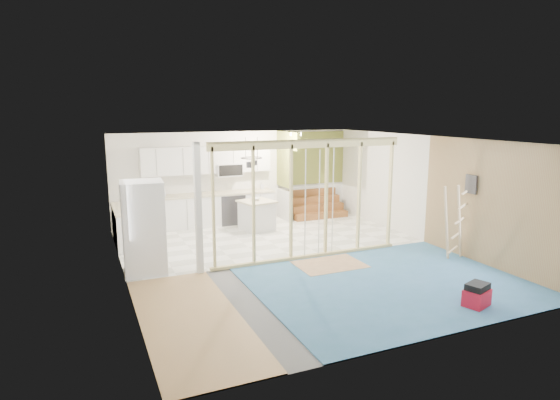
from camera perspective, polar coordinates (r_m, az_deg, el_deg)
name	(u,v)px	position (r m, az deg, el deg)	size (l,w,h in m)	color
room	(296,201)	(9.87, 1.99, -0.14)	(7.01, 8.01, 2.61)	slate
floor_overlays	(298,258)	(10.28, 2.16, -7.12)	(7.00, 8.00, 0.03)	white
stud_frame	(287,189)	(9.73, 0.85, 1.36)	(4.66, 0.14, 2.60)	#E4D58C
base_cabinets	(187,214)	(12.67, -11.24, -1.72)	(4.45, 2.24, 0.93)	white
upper_cabinets	(210,161)	(13.07, -8.59, 4.76)	(3.60, 0.41, 0.85)	white
green_partition	(305,186)	(14.05, 3.12, 1.69)	(2.25, 1.51, 2.60)	olive
pot_rack	(252,160)	(11.38, -3.49, 4.86)	(0.52, 0.52, 0.72)	black
sheathing_panel	(494,205)	(10.37, 24.68, -0.60)	(0.02, 4.00, 2.60)	#9E8B56
electrical_panel	(471,184)	(10.68, 22.28, 1.80)	(0.04, 0.30, 0.40)	#3C3C42
ceiling_light	(296,134)	(13.02, 1.93, 8.03)	(0.32, 0.32, 0.08)	#FFEABF
fridge	(144,228)	(9.53, -16.25, -3.28)	(0.86, 0.83, 1.85)	white
island	(257,216)	(12.54, -2.84, -1.94)	(1.00, 1.00, 0.82)	silver
bowl	(256,199)	(12.51, -2.98, 0.10)	(0.24, 0.24, 0.06)	beige
soap_bottle_a	(164,191)	(12.75, -13.99, 1.03)	(0.11, 0.11, 0.29)	#A7AFBA
soap_bottle_b	(262,186)	(13.64, -2.23, 1.78)	(0.09, 0.09, 0.20)	silver
toolbox	(477,296)	(8.48, 22.87, -10.69)	(0.51, 0.44, 0.40)	#AF1023
ladder	(455,222)	(10.67, 20.52, -2.54)	(0.87, 0.16, 1.64)	#DAB785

